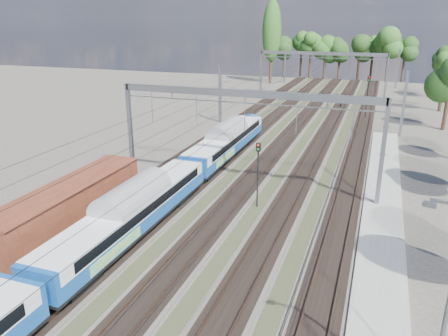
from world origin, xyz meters
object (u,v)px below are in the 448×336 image
(freight_boxcar, at_px, (70,205))
(signal_near, at_px, (258,167))
(emu_train, at_px, (130,208))
(lamp_post, at_px, (446,303))
(worker, at_px, (341,103))
(signal_far, at_px, (368,92))

(freight_boxcar, height_order, signal_near, signal_near)
(emu_train, height_order, signal_near, signal_near)
(signal_near, bearing_deg, lamp_post, -46.55)
(emu_train, bearing_deg, worker, 80.52)
(worker, height_order, signal_near, signal_near)
(worker, bearing_deg, signal_near, 162.22)
(emu_train, relative_size, signal_far, 9.05)
(signal_near, relative_size, signal_far, 0.84)
(freight_boxcar, relative_size, worker, 9.11)
(freight_boxcar, bearing_deg, signal_far, 69.06)
(emu_train, relative_size, worker, 38.32)
(worker, bearing_deg, signal_far, -165.43)
(freight_boxcar, distance_m, worker, 56.44)
(freight_boxcar, xyz_separation_m, signal_far, (17.96, 46.95, 1.92))
(worker, xyz_separation_m, lamp_post, (9.37, -62.35, 4.12))
(emu_train, xyz_separation_m, lamp_post, (18.41, -8.17, 2.49))
(emu_train, bearing_deg, freight_boxcar, -172.50)
(signal_near, bearing_deg, freight_boxcar, -133.13)
(signal_near, xyz_separation_m, signal_far, (6.72, 37.97, 0.66))
(signal_far, xyz_separation_m, lamp_post, (4.95, -54.53, 0.75))
(freight_boxcar, bearing_deg, worker, 76.11)
(worker, xyz_separation_m, signal_near, (-2.30, -45.79, 2.70))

